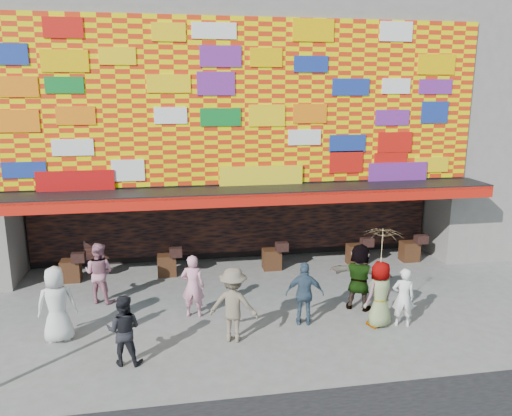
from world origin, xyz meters
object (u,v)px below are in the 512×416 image
object	(u,v)px
ped_b	(193,286)
parasol	(383,246)
ped_c	(124,330)
ped_i	(99,273)
ped_f	(359,277)
ped_g	(380,294)
ped_e	(305,294)
ped_a	(57,304)
ped_d	(233,305)
ped_h	(403,297)

from	to	relation	value
ped_b	parasol	world-z (taller)	parasol
ped_c	ped_i	size ratio (longest dim) A/B	0.91
ped_f	ped_g	xyz separation A→B (m)	(0.13, -1.08, -0.07)
ped_i	ped_e	bearing A→B (deg)	178.17
ped_a	ped_c	xyz separation A→B (m)	(1.66, -1.36, -0.14)
ped_a	ped_e	world-z (taller)	ped_a
ped_f	ped_c	bearing A→B (deg)	49.15
ped_a	ped_f	distance (m)	7.81
ped_c	ped_a	bearing A→B (deg)	-28.18
ped_e	ped_i	distance (m)	5.88
ped_d	ped_e	distance (m)	1.98
ped_b	ped_f	bearing A→B (deg)	-171.15
ped_a	ped_i	world-z (taller)	ped_a
ped_e	ped_h	world-z (taller)	ped_e
ped_a	ped_d	bearing A→B (deg)	161.68
ped_e	ped_i	bearing A→B (deg)	-11.89
ped_a	ped_b	distance (m)	3.36
ped_b	ped_i	xyz separation A→B (m)	(-2.57, 1.41, 0.02)
ped_f	parasol	size ratio (longest dim) A/B	1.01
ped_a	ped_i	size ratio (longest dim) A/B	1.06
ped_e	ped_g	bearing A→B (deg)	179.12
ped_b	parasol	xyz separation A→B (m)	(4.66, -1.38, 1.29)
ped_f	ped_a	bearing A→B (deg)	36.01
ped_e	parasol	size ratio (longest dim) A/B	0.90
ped_e	ped_i	size ratio (longest dim) A/B	0.95
ped_c	ped_f	bearing A→B (deg)	-152.19
ped_d	ped_h	world-z (taller)	ped_d
ped_c	ped_h	bearing A→B (deg)	-163.33
ped_g	ped_h	xyz separation A→B (m)	(0.60, -0.09, -0.09)
ped_c	parasol	bearing A→B (deg)	-162.00
ped_f	ped_h	distance (m)	1.39
ped_a	ped_b	size ratio (longest dim) A/B	1.09
ped_e	ped_i	xyz separation A→B (m)	(-5.38, 2.37, 0.04)
ped_a	ped_b	xyz separation A→B (m)	(3.27, 0.79, -0.08)
ped_a	ped_d	distance (m)	4.22
ped_d	ped_f	xyz separation A→B (m)	(3.63, 1.20, 0.02)
ped_d	parasol	size ratio (longest dim) A/B	0.99
ped_f	ped_g	distance (m)	1.09
ped_d	ped_g	bearing A→B (deg)	-158.54
ped_c	ped_h	world-z (taller)	ped_c
ped_e	ped_f	size ratio (longest dim) A/B	0.90
ped_d	ped_h	xyz separation A→B (m)	(4.37, 0.03, -0.14)
ped_i	parasol	size ratio (longest dim) A/B	0.95
ped_d	ped_e	xyz separation A→B (m)	(1.91, 0.54, -0.08)
ped_c	ped_d	distance (m)	2.59
ped_b	ped_c	distance (m)	2.68
ped_b	ped_e	world-z (taller)	ped_b
ped_c	parasol	xyz separation A→B (m)	(6.27, 0.76, 1.35)
ped_a	ped_g	xyz separation A→B (m)	(7.93, -0.60, -0.07)
ped_i	ped_c	bearing A→B (deg)	127.14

